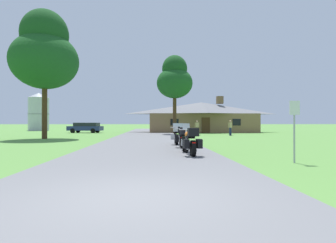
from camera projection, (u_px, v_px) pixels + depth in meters
The scene contains 14 objects.
ground_plane at pixel (148, 138), 24.94m from camera, with size 500.00×500.00×0.00m, color #56893D.
asphalt_driveway at pixel (148, 139), 22.95m from camera, with size 6.40×80.00×0.06m, color slate.
motorcycle_orange_nearest_to_camera at pixel (191, 142), 11.43m from camera, with size 0.78×2.08×1.30m.
motorcycle_green_second_in_row at pixel (184, 139), 13.36m from camera, with size 0.66×2.08×1.30m.
motorcycle_silver_third_in_row at pixel (181, 137), 15.33m from camera, with size 0.78×2.08×1.30m.
motorcycle_silver_farthest_in_row at pixel (176, 135), 17.27m from camera, with size 0.74×2.08×1.30m.
stone_lodge at pixel (202, 117), 40.79m from camera, with size 15.97×6.93×5.28m.
bystander_tan_shirt_near_lodge at pixel (197, 126), 34.69m from camera, with size 0.55×0.24×1.67m.
bystander_tan_shirt_beside_signpost at pixel (230, 127), 30.33m from camera, with size 0.46×0.39×1.67m.
metal_signpost_roadside at pixel (294, 124), 9.60m from camera, with size 0.36×0.06×2.14m.
tree_left_near at pixel (45, 53), 24.14m from camera, with size 5.71×5.71×11.17m.
tree_by_lodge_front at pixel (175, 79), 33.40m from camera, with size 4.29×4.29×9.46m.
metal_silo_distant at pixel (39, 112), 50.00m from camera, with size 3.60×3.60×6.75m.
parked_navy_suv_far_left at pixel (86, 127), 38.53m from camera, with size 4.84×2.58×1.40m.
Camera 1 is at (0.36, -5.01, 1.38)m, focal length 29.89 mm.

